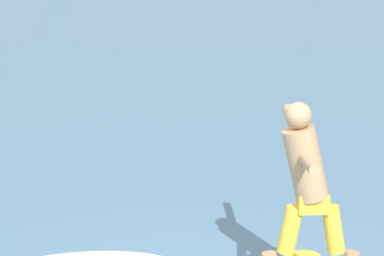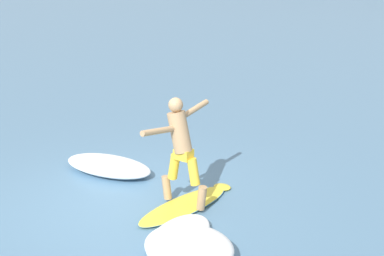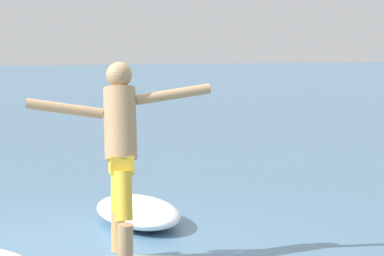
% 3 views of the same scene
% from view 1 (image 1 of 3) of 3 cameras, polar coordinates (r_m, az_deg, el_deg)
% --- Properties ---
extents(surfer, '(0.89, 1.51, 1.71)m').
position_cam_1_polar(surfer, '(7.72, 7.20, -3.51)').
color(surfer, tan).
rests_on(surfer, surfboard).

